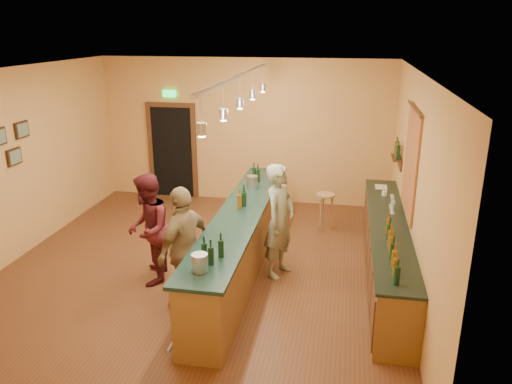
% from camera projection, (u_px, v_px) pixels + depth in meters
% --- Properties ---
extents(floor, '(7.00, 7.00, 0.00)m').
position_uv_depth(floor, '(203.00, 267.00, 8.35)').
color(floor, '#593619').
rests_on(floor, ground).
extents(ceiling, '(6.50, 7.00, 0.02)m').
position_uv_depth(ceiling, '(196.00, 71.00, 7.34)').
color(ceiling, silver).
rests_on(ceiling, wall_back).
extents(wall_back, '(6.50, 0.02, 3.20)m').
position_uv_depth(wall_back, '(245.00, 131.00, 11.11)').
color(wall_back, '#E1AD54').
rests_on(wall_back, floor).
extents(wall_front, '(6.50, 0.02, 3.20)m').
position_uv_depth(wall_front, '(90.00, 281.00, 4.58)').
color(wall_front, '#E1AD54').
rests_on(wall_front, floor).
extents(wall_left, '(0.02, 7.00, 3.20)m').
position_uv_depth(wall_left, '(14.00, 165.00, 8.40)').
color(wall_left, '#E1AD54').
rests_on(wall_left, floor).
extents(wall_right, '(0.02, 7.00, 3.20)m').
position_uv_depth(wall_right, '(414.00, 187.00, 7.28)').
color(wall_right, '#E1AD54').
rests_on(wall_right, floor).
extents(doorway, '(1.15, 0.09, 2.48)m').
position_uv_depth(doorway, '(173.00, 149.00, 11.53)').
color(doorway, black).
rests_on(doorway, wall_back).
extents(tapestry, '(0.03, 1.40, 1.60)m').
position_uv_depth(tapestry, '(411.00, 163.00, 7.58)').
color(tapestry, maroon).
rests_on(tapestry, wall_right).
extents(bottle_shelf, '(0.17, 0.55, 0.54)m').
position_uv_depth(bottle_shelf, '(398.00, 152.00, 9.05)').
color(bottle_shelf, '#503418').
rests_on(bottle_shelf, wall_right).
extents(back_counter, '(0.60, 4.55, 1.27)m').
position_uv_depth(back_counter, '(387.00, 250.00, 7.85)').
color(back_counter, brown).
rests_on(back_counter, floor).
extents(tasting_bar, '(0.73, 5.10, 1.38)m').
position_uv_depth(tasting_bar, '(241.00, 236.00, 8.04)').
color(tasting_bar, brown).
rests_on(tasting_bar, floor).
extents(pendant_track, '(0.11, 4.60, 0.50)m').
position_uv_depth(pendant_track, '(240.00, 87.00, 7.29)').
color(pendant_track, silver).
rests_on(pendant_track, ceiling).
extents(bartender, '(0.63, 0.78, 1.84)m').
position_uv_depth(bartender, '(280.00, 221.00, 7.84)').
color(bartender, gray).
rests_on(bartender, floor).
extents(customer_a, '(0.84, 0.98, 1.74)m').
position_uv_depth(customer_a, '(148.00, 229.00, 7.64)').
color(customer_a, '#59191E').
rests_on(customer_a, floor).
extents(customer_b, '(0.78, 1.14, 1.79)m').
position_uv_depth(customer_b, '(185.00, 248.00, 6.94)').
color(customer_b, '#997A51').
rests_on(customer_b, floor).
extents(bar_stool, '(0.36, 0.36, 0.75)m').
position_uv_depth(bar_stool, '(326.00, 201.00, 9.67)').
color(bar_stool, '#966743').
rests_on(bar_stool, floor).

